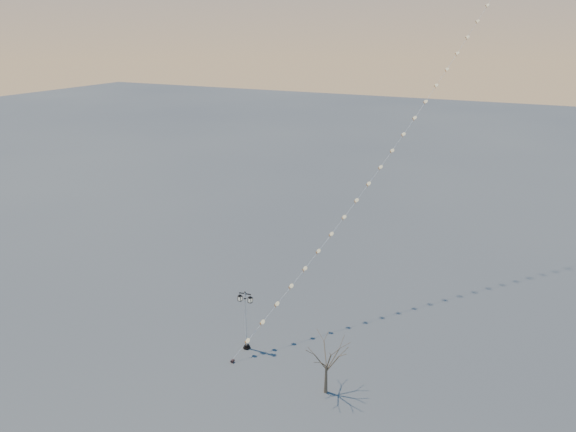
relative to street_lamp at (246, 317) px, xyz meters
The scene contains 4 objects.
ground 3.30m from the street_lamp, 57.56° to the right, with size 300.00×300.00×0.00m, color #4D4F4E.
street_lamp is the anchor object (origin of this frame).
bare_tree 7.14m from the street_lamp, 16.24° to the right, with size 2.20×2.20×3.65m.
kite_train 26.10m from the street_lamp, 65.18° to the left, with size 17.45×40.65×38.77m.
Camera 1 is at (15.02, -25.22, 21.47)m, focal length 32.08 mm.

